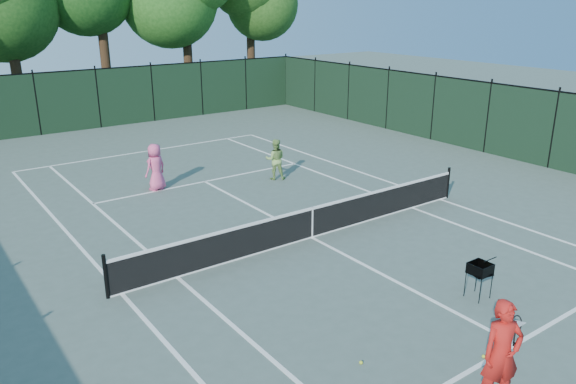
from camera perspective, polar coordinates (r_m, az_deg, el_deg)
ground at (r=15.83m, az=2.44°, el=-4.64°), size 90.00×90.00×0.00m
sideline_doubles_left at (r=13.47m, az=-16.52°, el=-9.88°), size 0.10×23.77×0.01m
sideline_doubles_right at (r=19.49m, az=15.22°, el=-0.73°), size 0.10×23.77×0.01m
sideline_singles_left at (r=13.90m, az=-11.18°, el=-8.50°), size 0.10×23.77×0.01m
sideline_singles_right at (r=18.50m, az=12.52°, el=-1.56°), size 0.10×23.77×0.01m
baseline_far at (r=25.74m, az=-14.18°, el=4.05°), size 10.97×0.10×0.01m
service_line_near at (r=12.08m, az=22.15°, el=-14.12°), size 8.23×0.10×0.01m
service_line_far at (r=20.91m, az=-8.46°, el=1.06°), size 8.23×0.10×0.01m
center_service_line at (r=15.83m, az=2.44°, el=-4.63°), size 0.10×12.80×0.01m
tennis_net at (r=15.65m, az=2.46°, el=-3.04°), size 11.69×0.09×1.06m
fence_far at (r=31.11m, az=-18.73°, el=8.93°), size 24.00×0.05×3.00m
fence_right at (r=24.40m, az=25.36°, el=5.64°), size 0.05×36.00×3.00m
coach at (r=9.95m, az=20.89°, el=-15.12°), size 1.11×0.69×1.88m
player_pink at (r=20.09m, az=-13.30°, el=2.48°), size 0.94×0.76×1.66m
player_green at (r=20.78m, az=-1.29°, el=3.34°), size 0.93×0.88×1.52m
ball_hopper at (r=13.18m, az=18.93°, el=-7.41°), size 0.51×0.51×0.84m
loose_ball_near_cart at (r=11.46m, az=19.24°, el=-15.49°), size 0.07×0.07×0.07m
loose_ball_midcourt at (r=10.80m, az=7.43°, el=-16.80°), size 0.07×0.07×0.07m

